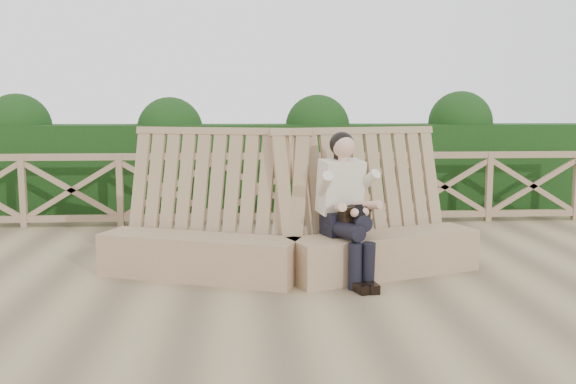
{
  "coord_description": "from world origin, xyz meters",
  "views": [
    {
      "loc": [
        -0.3,
        -6.25,
        1.77
      ],
      "look_at": [
        0.18,
        0.4,
        0.9
      ],
      "focal_mm": 40.0,
      "sensor_mm": 36.0,
      "label": 1
    }
  ],
  "objects": [
    {
      "name": "ground",
      "position": [
        0.0,
        0.0,
        0.0
      ],
      "size": [
        60.0,
        60.0,
        0.0
      ],
      "primitive_type": "plane",
      "color": "brown",
      "rests_on": "ground"
    },
    {
      "name": "woman",
      "position": [
        0.77,
        0.23,
        0.8
      ],
      "size": [
        0.59,
        1.01,
        1.54
      ],
      "rotation": [
        0.0,
        0.0,
        0.33
      ],
      "color": "black",
      "rests_on": "ground"
    },
    {
      "name": "bench",
      "position": [
        0.23,
        0.45,
        0.4
      ],
      "size": [
        4.12,
        1.46,
        1.59
      ],
      "rotation": [
        0.0,
        0.0,
        0.03
      ],
      "color": "#896A4E",
      "rests_on": "ground"
    },
    {
      "name": "hedge",
      "position": [
        0.0,
        4.7,
        0.75
      ],
      "size": [
        12.0,
        1.2,
        1.5
      ],
      "primitive_type": "cube",
      "color": "black",
      "rests_on": "ground"
    },
    {
      "name": "guardrail",
      "position": [
        0.0,
        3.5,
        0.55
      ],
      "size": [
        10.1,
        0.09,
        1.1
      ],
      "color": "#81674B",
      "rests_on": "ground"
    }
  ]
}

